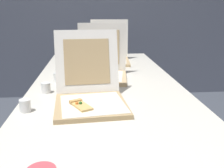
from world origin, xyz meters
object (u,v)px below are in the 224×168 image
pizza_box_back (110,56)px  napkin_pile (134,167)px  cup_white_near_left (25,106)px  cup_white_far (69,68)px  cup_white_mid (58,77)px  pizza_box_front (90,95)px  cup_white_near_center (46,88)px  pizza_box_middle (101,70)px  table (107,92)px

pizza_box_back → napkin_pile: (-0.04, -1.61, -0.05)m
pizza_box_back → napkin_pile: size_ratio=2.10×
cup_white_near_left → pizza_box_back: bearing=66.6°
cup_white_near_left → cup_white_far: bearing=79.1°
cup_white_mid → napkin_pile: (0.35, -0.99, -0.03)m
pizza_box_front → napkin_pile: (0.13, -0.56, -0.05)m
cup_white_near_center → cup_white_near_left: bearing=-100.8°
cup_white_near_center → pizza_box_middle: bearing=42.5°
pizza_box_middle → cup_white_near_center: size_ratio=6.35×
pizza_box_back → cup_white_mid: pizza_box_back is taller
cup_white_far → napkin_pile: (0.29, -1.26, -0.03)m
cup_white_near_left → cup_white_near_center: bearing=79.2°
pizza_box_back → cup_white_mid: bearing=-118.6°
cup_white_near_left → cup_white_near_center: same height
cup_white_mid → cup_white_near_left: bearing=-100.4°
pizza_box_front → pizza_box_middle: 0.52m
cup_white_near_left → cup_white_mid: bearing=79.6°
table → pizza_box_middle: (-0.03, 0.19, 0.10)m
pizza_box_front → cup_white_far: size_ratio=7.73×
table → pizza_box_middle: bearing=97.8°
pizza_box_middle → cup_white_far: (-0.24, 0.19, -0.02)m
pizza_box_back → cup_white_near_center: pizza_box_back is taller
cup_white_far → pizza_box_back: bearing=45.9°
table → cup_white_mid: 0.34m
table → cup_white_far: (-0.26, 0.38, 0.07)m
cup_white_mid → pizza_box_middle: bearing=14.5°
cup_white_mid → napkin_pile: size_ratio=0.33×
pizza_box_middle → table: bearing=-76.0°
pizza_box_front → cup_white_near_left: size_ratio=7.73×
pizza_box_back → cup_white_mid: (-0.39, -0.61, -0.02)m
cup_white_mid → cup_white_near_left: same height
pizza_box_middle → cup_white_near_left: size_ratio=6.35×
pizza_box_back → pizza_box_middle: bearing=-96.5°
napkin_pile → pizza_box_front: bearing=103.4°
table → cup_white_near_left: cup_white_near_left is taller
pizza_box_middle → cup_white_far: 0.31m
table → cup_white_far: cup_white_far is taller
cup_white_far → table: bearing=-55.3°
table → pizza_box_back: (0.07, 0.73, 0.10)m
pizza_box_front → cup_white_near_center: (-0.25, 0.20, -0.02)m
cup_white_near_center → napkin_pile: bearing=-63.2°
table → pizza_box_front: 0.35m
pizza_box_back → cup_white_near_center: size_ratio=6.43×
cup_white_far → cup_white_near_center: bearing=-100.9°
table → napkin_pile: 0.89m
pizza_box_front → table: bearing=67.5°
pizza_box_middle → napkin_pile: size_ratio=2.07×
cup_white_near_center → pizza_box_front: bearing=-38.9°
pizza_box_back → napkin_pile: bearing=-87.7°
pizza_box_middle → cup_white_mid: pizza_box_middle is taller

